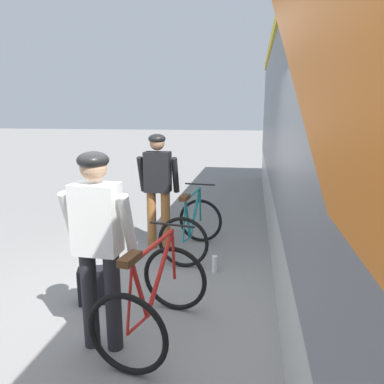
{
  "coord_description": "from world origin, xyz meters",
  "views": [
    {
      "loc": [
        1.13,
        -3.17,
        2.06
      ],
      "look_at": [
        0.36,
        1.3,
        1.05
      ],
      "focal_mm": 33.3,
      "sensor_mm": 36.0,
      "label": 1
    }
  ],
  "objects": [
    {
      "name": "ground_plane",
      "position": [
        0.0,
        0.0,
        0.0
      ],
      "size": [
        80.0,
        80.0,
        0.0
      ],
      "primitive_type": "plane",
      "color": "gray"
    },
    {
      "name": "cyclist_near_in_dark",
      "position": [
        -0.26,
        1.91,
        1.05
      ],
      "size": [
        0.61,
        0.31,
        1.76
      ],
      "color": "#935B2D",
      "rests_on": "ground"
    },
    {
      "name": "cyclist_far_in_white",
      "position": [
        -0.14,
        -0.5,
        1.05
      ],
      "size": [
        0.62,
        0.32,
        1.76
      ],
      "color": "#232328",
      "rests_on": "ground"
    },
    {
      "name": "bicycle_near_teal",
      "position": [
        0.29,
        1.78,
        0.4
      ],
      "size": [
        0.8,
        1.13,
        0.99
      ],
      "color": "black",
      "rests_on": "ground"
    },
    {
      "name": "bicycle_far_red",
      "position": [
        0.28,
        -0.3,
        0.4
      ],
      "size": [
        0.87,
        1.17,
        0.99
      ],
      "color": "black",
      "rests_on": "ground"
    },
    {
      "name": "backpack_on_platform",
      "position": [
        -0.57,
        0.19,
        0.2
      ],
      "size": [
        0.32,
        0.27,
        0.4
      ],
      "primitive_type": "cube",
      "rotation": [
        0.0,
        0.0,
        0.35
      ],
      "color": "black",
      "rests_on": "ground"
    },
    {
      "name": "water_bottle_near_the_bikes",
      "position": [
        0.68,
        1.19,
        0.11
      ],
      "size": [
        0.07,
        0.07,
        0.22
      ],
      "primitive_type": "cylinder",
      "color": "silver",
      "rests_on": "ground"
    },
    {
      "name": "water_bottle_by_the_backpack",
      "position": [
        -0.45,
        0.22,
        0.09
      ],
      "size": [
        0.07,
        0.07,
        0.19
      ],
      "primitive_type": "cylinder",
      "color": "#338CCC",
      "rests_on": "ground"
    }
  ]
}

